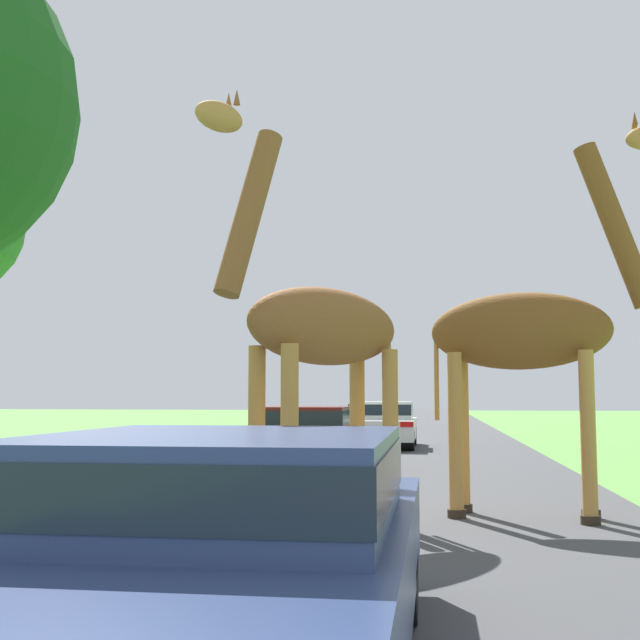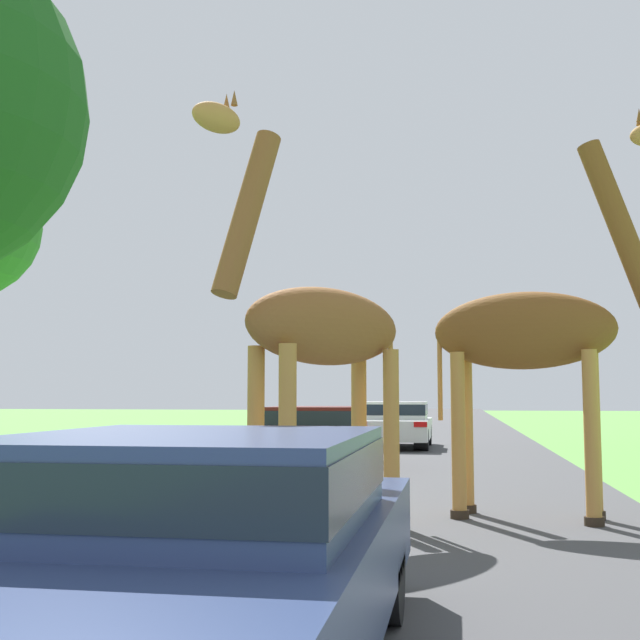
% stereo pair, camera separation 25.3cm
% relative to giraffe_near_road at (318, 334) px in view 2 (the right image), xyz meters
% --- Properties ---
extents(road, '(6.45, 120.00, 0.00)m').
position_rel_giraffe_near_road_xyz_m(road, '(0.67, 20.84, -2.12)').
color(road, '#424244').
rests_on(road, ground).
extents(giraffe_near_road, '(2.08, 2.53, 4.52)m').
position_rel_giraffe_near_road_xyz_m(giraffe_near_road, '(0.00, 0.00, 0.00)').
color(giraffe_near_road, '#B77F3D').
rests_on(giraffe_near_road, ground).
extents(giraffe_companion, '(2.94, 1.01, 4.79)m').
position_rel_giraffe_near_road_xyz_m(giraffe_companion, '(2.42, 1.33, 0.09)').
color(giraffe_companion, '#B77F3D').
rests_on(giraffe_companion, ground).
extents(car_lead_maroon, '(1.88, 4.67, 1.27)m').
position_rel_giraffe_near_road_xyz_m(car_lead_maroon, '(0.18, -4.65, -1.42)').
color(car_lead_maroon, navy).
rests_on(car_lead_maroon, ground).
extents(car_queue_right, '(1.89, 3.96, 1.28)m').
position_rel_giraffe_near_road_xyz_m(car_queue_right, '(-0.23, 14.17, -1.43)').
color(car_queue_right, silver).
rests_on(car_queue_right, ground).
extents(car_queue_left, '(1.99, 4.40, 1.23)m').
position_rel_giraffe_near_road_xyz_m(car_queue_left, '(-1.40, 7.78, -1.45)').
color(car_queue_left, '#561914').
rests_on(car_queue_left, ground).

